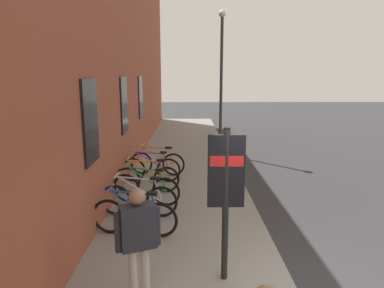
{
  "coord_description": "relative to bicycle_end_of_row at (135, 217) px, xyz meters",
  "views": [
    {
      "loc": [
        -4.44,
        1.64,
        3.29
      ],
      "look_at": [
        4.35,
        1.53,
        1.48
      ],
      "focal_mm": 32.18,
      "sensor_mm": 36.0,
      "label": 1
    }
  ],
  "objects": [
    {
      "name": "ground",
      "position": [
        4.05,
        -3.7,
        -0.51
      ],
      "size": [
        60.0,
        60.0,
        0.0
      ],
      "primitive_type": "plane",
      "color": "#2D2D30"
    },
    {
      "name": "sidewalk_pavement",
      "position": [
        6.05,
        -0.95,
        -0.45
      ],
      "size": [
        24.0,
        3.5,
        0.12
      ],
      "primitive_type": "cube",
      "color": "gray",
      "rests_on": "ground"
    },
    {
      "name": "station_facade",
      "position": [
        7.05,
        1.1,
        3.8
      ],
      "size": [
        22.0,
        0.65,
        8.63
      ],
      "color": "brown",
      "rests_on": "ground"
    },
    {
      "name": "bicycle_end_of_row",
      "position": [
        0.0,
        0.0,
        0.0
      ],
      "size": [
        0.5,
        1.75,
        0.97
      ],
      "color": "black",
      "rests_on": "sidewalk_pavement"
    },
    {
      "name": "bicycle_mid_rack",
      "position": [
        0.94,
        0.04,
        0.0
      ],
      "size": [
        0.48,
        1.77,
        0.97
      ],
      "color": "black",
      "rests_on": "sidewalk_pavement"
    },
    {
      "name": "bicycle_under_window",
      "position": [
        1.69,
        -0.03,
        0.0
      ],
      "size": [
        0.64,
        1.72,
        0.97
      ],
      "color": "black",
      "rests_on": "sidewalk_pavement"
    },
    {
      "name": "bicycle_beside_lamp",
      "position": [
        2.5,
        0.04,
        0.0
      ],
      "size": [
        0.48,
        1.77,
        0.97
      ],
      "color": "black",
      "rests_on": "sidewalk_pavement"
    },
    {
      "name": "bicycle_by_door",
      "position": [
        3.47,
        0.03,
        0.0
      ],
      "size": [
        0.48,
        1.77,
        0.97
      ],
      "color": "black",
      "rests_on": "sidewalk_pavement"
    },
    {
      "name": "bicycle_far_end",
      "position": [
        4.18,
        -0.1,
        0.0
      ],
      "size": [
        0.5,
        1.75,
        0.97
      ],
      "color": "black",
      "rests_on": "sidewalk_pavement"
    },
    {
      "name": "transit_info_sign",
      "position": [
        -1.49,
        -1.63,
        1.21
      ],
      "size": [
        0.1,
        0.55,
        2.4
      ],
      "color": "black",
      "rests_on": "sidewalk_pavement"
    },
    {
      "name": "pedestrian_near_bus",
      "position": [
        -2.04,
        -0.38,
        0.63
      ],
      "size": [
        0.4,
        0.6,
        1.68
      ],
      "color": "#B2A599",
      "rests_on": "sidewalk_pavement"
    },
    {
      "name": "street_lamp",
      "position": [
        7.58,
        -2.4,
        2.89
      ],
      "size": [
        0.28,
        0.28,
        5.57
      ],
      "color": "#333338",
      "rests_on": "sidewalk_pavement"
    }
  ]
}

